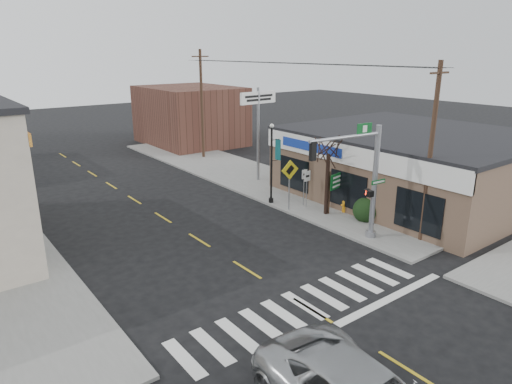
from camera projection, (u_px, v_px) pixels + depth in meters
ground at (312, 310)px, 16.47m from camera, size 140.00×140.00×0.00m
sidewalk_right at (275, 185)px, 31.54m from camera, size 6.00×38.00×0.13m
center_line at (199, 240)px, 22.55m from camera, size 0.12×56.00×0.01m
crosswalk at (304, 305)px, 16.77m from camera, size 11.00×2.20×0.01m
thrift_store at (413, 166)px, 28.82m from camera, size 12.00×14.00×4.00m
bldg_distant_right at (190, 115)px, 45.39m from camera, size 8.00×10.00×5.60m
traffic_signal_pole at (366, 172)px, 21.29m from camera, size 4.51×0.37×5.72m
guide_sign at (337, 185)px, 25.70m from camera, size 1.41×0.13×2.46m
fire_hydrant at (344, 206)px, 25.97m from camera, size 0.23×0.23×0.72m
ped_crossing_sign at (290, 176)px, 25.92m from camera, size 1.15×0.08×2.96m
lamp_post at (272, 157)px, 26.98m from camera, size 0.62×0.49×4.80m
dance_center_sign at (258, 111)px, 31.27m from camera, size 3.04×0.19×6.47m
bare_tree at (329, 143)px, 24.64m from camera, size 2.59×2.59×5.18m
shrub_front at (366, 210)px, 24.79m from camera, size 1.44×1.44×1.08m
shrub_back at (320, 188)px, 29.11m from camera, size 1.14×1.14×0.85m
utility_pole_near at (430, 153)px, 21.05m from camera, size 1.47×0.22×8.46m
utility_pole_far at (202, 103)px, 38.36m from camera, size 1.56×0.23×8.97m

